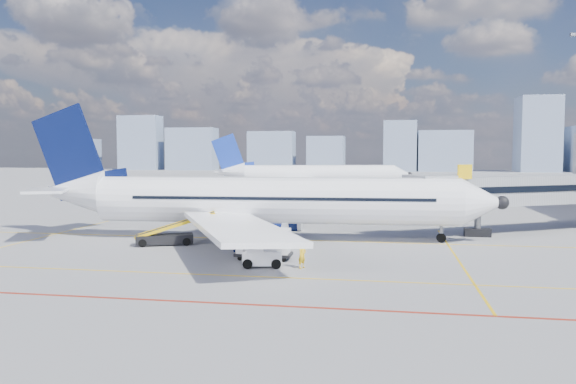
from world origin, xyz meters
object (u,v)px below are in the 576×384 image
object	(u,v)px
main_aircraft	(256,201)
ramp_worker	(302,255)
cargo_dolly	(264,242)
belt_loader	(167,237)
baggage_tug	(260,254)
second_aircraft	(311,175)

from	to	relation	value
main_aircraft	ramp_worker	world-z (taller)	main_aircraft
cargo_dolly	belt_loader	world-z (taller)	belt_loader
belt_loader	main_aircraft	bearing A→B (deg)	11.09
baggage_tug	belt_loader	world-z (taller)	belt_loader
second_aircraft	ramp_worker	distance (m)	66.64
cargo_dolly	belt_loader	distance (m)	9.93
second_aircraft	cargo_dolly	xyz separation A→B (m)	(5.21, -63.53, -2.08)
cargo_dolly	ramp_worker	distance (m)	3.97
ramp_worker	cargo_dolly	bearing A→B (deg)	78.67
cargo_dolly	ramp_worker	bearing A→B (deg)	-40.94
ramp_worker	baggage_tug	bearing A→B (deg)	119.80
baggage_tug	second_aircraft	bearing A→B (deg)	85.05
cargo_dolly	ramp_worker	world-z (taller)	cargo_dolly
second_aircraft	cargo_dolly	bearing A→B (deg)	-97.65
second_aircraft	cargo_dolly	world-z (taller)	second_aircraft
baggage_tug	ramp_worker	distance (m)	2.69
second_aircraft	baggage_tug	world-z (taller)	second_aircraft
main_aircraft	baggage_tug	size ratio (longest dim) A/B	15.07
second_aircraft	ramp_worker	world-z (taller)	second_aircraft
main_aircraft	second_aircraft	bearing A→B (deg)	89.71
second_aircraft	ramp_worker	xyz separation A→B (m)	(8.25, -66.09, -2.35)
main_aircraft	belt_loader	world-z (taller)	main_aircraft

